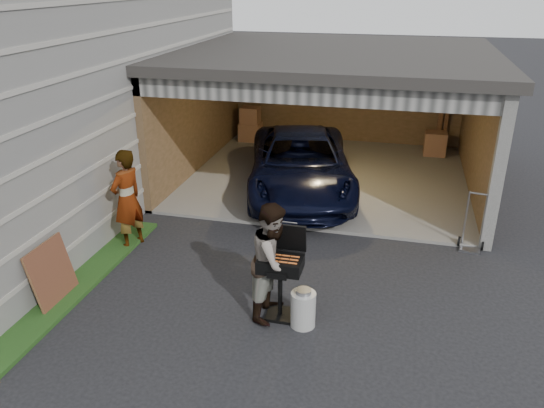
{
  "coord_description": "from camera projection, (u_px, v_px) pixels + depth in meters",
  "views": [
    {
      "loc": [
        2.27,
        -5.23,
        4.36
      ],
      "look_at": [
        0.49,
        1.97,
        1.15
      ],
      "focal_mm": 35.0,
      "sensor_mm": 36.0,
      "label": 1
    }
  ],
  "objects": [
    {
      "name": "ground",
      "position": [
        199.0,
        340.0,
        6.89
      ],
      "size": [
        80.0,
        80.0,
        0.0
      ],
      "primitive_type": "plane",
      "color": "black",
      "rests_on": "ground"
    },
    {
      "name": "garage",
      "position": [
        335.0,
        94.0,
        12.03
      ],
      "size": [
        6.8,
        6.3,
        2.9
      ],
      "color": "#605E59",
      "rests_on": "ground"
    },
    {
      "name": "minivan",
      "position": [
        300.0,
        166.0,
        11.25
      ],
      "size": [
        3.06,
        4.89,
        1.26
      ],
      "primitive_type": "imported",
      "rotation": [
        0.0,
        0.0,
        0.23
      ],
      "color": "black",
      "rests_on": "ground"
    },
    {
      "name": "woman",
      "position": [
        127.0,
        199.0,
        8.96
      ],
      "size": [
        0.59,
        0.73,
        1.75
      ],
      "primitive_type": "imported",
      "rotation": [
        0.0,
        0.0,
        -1.87
      ],
      "color": "silver",
      "rests_on": "ground"
    },
    {
      "name": "man",
      "position": [
        274.0,
        261.0,
        7.11
      ],
      "size": [
        0.74,
        0.89,
        1.67
      ],
      "primitive_type": "imported",
      "rotation": [
        0.0,
        0.0,
        1.43
      ],
      "color": "#411F19",
      "rests_on": "ground"
    },
    {
      "name": "bbq_grill",
      "position": [
        281.0,
        266.0,
        7.1
      ],
      "size": [
        0.59,
        0.52,
        1.31
      ],
      "color": "black",
      "rests_on": "ground"
    },
    {
      "name": "propane_tank",
      "position": [
        303.0,
        309.0,
        7.08
      ],
      "size": [
        0.34,
        0.34,
        0.5
      ],
      "primitive_type": "cylinder",
      "rotation": [
        0.0,
        0.0,
        0.02
      ],
      "color": "#B7B7B3",
      "rests_on": "ground"
    },
    {
      "name": "plywood_panel",
      "position": [
        52.0,
        274.0,
        7.53
      ],
      "size": [
        0.23,
        0.82,
        0.91
      ],
      "primitive_type": "cube",
      "rotation": [
        0.0,
        -0.21,
        0.0
      ],
      "color": "#54291C",
      "rests_on": "ground"
    },
    {
      "name": "hand_truck",
      "position": [
        471.0,
        239.0,
        9.1
      ],
      "size": [
        0.45,
        0.37,
        1.04
      ],
      "rotation": [
        0.0,
        0.0,
        -0.17
      ],
      "color": "slate",
      "rests_on": "ground"
    }
  ]
}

